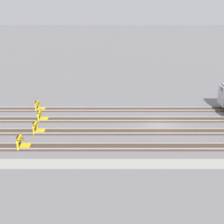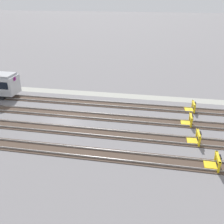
% 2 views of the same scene
% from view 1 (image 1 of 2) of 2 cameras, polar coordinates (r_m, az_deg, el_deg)
% --- Properties ---
extents(ground_plane, '(400.00, 400.00, 0.00)m').
position_cam_1_polar(ground_plane, '(40.17, 8.71, -2.42)').
color(ground_plane, slate).
extents(service_walkway, '(54.00, 2.00, 0.01)m').
position_cam_1_polar(service_walkway, '(31.14, 11.43, -9.25)').
color(service_walkway, '#9E9E93').
rests_on(service_walkway, ground).
extents(rail_track_nearest, '(90.00, 2.23, 0.21)m').
position_cam_1_polar(rail_track_nearest, '(34.44, 10.24, -6.21)').
color(rail_track_nearest, '#47382D').
rests_on(rail_track_nearest, ground).
extents(rail_track_near_inner, '(90.00, 2.24, 0.21)m').
position_cam_1_polar(rail_track_near_inner, '(38.23, 9.17, -3.52)').
color(rail_track_near_inner, '#47382D').
rests_on(rail_track_near_inner, ground).
extents(rail_track_middle, '(90.00, 2.24, 0.21)m').
position_cam_1_polar(rail_track_middle, '(42.10, 8.30, -1.31)').
color(rail_track_middle, '#47382D').
rests_on(rail_track_middle, ground).
extents(rail_track_far_inner, '(90.00, 2.23, 0.21)m').
position_cam_1_polar(rail_track_far_inner, '(46.03, 7.58, 0.52)').
color(rail_track_far_inner, '#47382D').
rests_on(rail_track_far_inner, ground).
extents(bumper_stop_nearest_track, '(1.38, 2.01, 1.22)m').
position_cam_1_polar(bumper_stop_nearest_track, '(35.07, -16.20, -5.38)').
color(bumper_stop_nearest_track, gold).
rests_on(bumper_stop_nearest_track, ground).
extents(bumper_stop_near_inner_track, '(1.35, 2.00, 1.22)m').
position_cam_1_polar(bumper_stop_near_inner_track, '(38.62, -13.54, -2.84)').
color(bumper_stop_near_inner_track, gold).
rests_on(bumper_stop_near_inner_track, ground).
extents(bumper_stop_middle_track, '(1.37, 2.01, 1.22)m').
position_cam_1_polar(bumper_stop_middle_track, '(42.55, -12.85, -0.71)').
color(bumper_stop_middle_track, gold).
rests_on(bumper_stop_middle_track, ground).
extents(bumper_stop_far_inner_track, '(1.35, 2.00, 1.22)m').
position_cam_1_polar(bumper_stop_far_inner_track, '(46.70, -13.26, 1.04)').
color(bumper_stop_far_inner_track, gold).
rests_on(bumper_stop_far_inner_track, ground).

